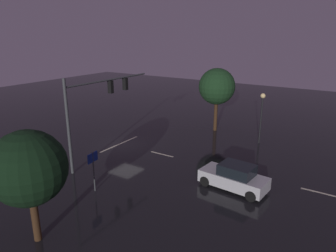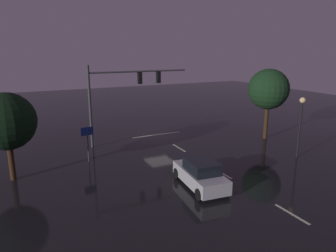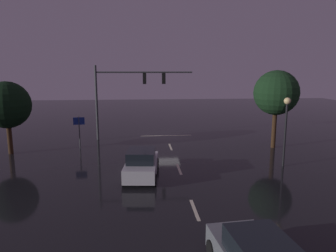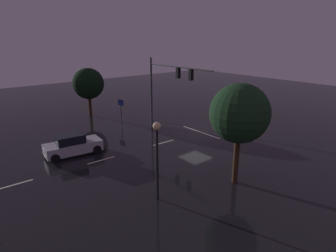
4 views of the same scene
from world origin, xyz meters
TOP-DOWN VIEW (x-y plane):
  - ground_plane at (0.00, 0.00)m, footprint 80.00×80.00m
  - traffic_signal_assembly at (3.62, 0.55)m, footprint 8.93×0.47m
  - lane_dash_far at (0.00, 4.00)m, footprint 0.16×2.20m
  - lane_dash_mid at (0.00, 10.00)m, footprint 0.16×2.20m
  - lane_dash_near at (0.00, 16.00)m, footprint 0.16×2.20m
  - stop_bar at (0.00, -0.64)m, footprint 5.00×0.16m
  - car_approaching at (2.43, 11.20)m, footprint 2.26×4.50m
  - street_lamp_left_kerb at (-7.06, 9.97)m, footprint 0.44×0.44m
  - route_sign at (7.50, 3.85)m, footprint 0.90×0.17m
  - tree_left_near at (-8.55, 4.92)m, footprint 3.64×3.64m
  - tree_right_near at (12.53, 5.07)m, footprint 3.55×3.55m

SIDE VIEW (x-z plane):
  - ground_plane at x=0.00m, z-range 0.00..0.00m
  - lane_dash_far at x=0.00m, z-range 0.00..0.01m
  - lane_dash_mid at x=0.00m, z-range 0.00..0.01m
  - lane_dash_near at x=0.00m, z-range 0.00..0.01m
  - stop_bar at x=0.00m, z-range 0.00..0.01m
  - car_approaching at x=2.43m, z-range -0.05..1.65m
  - route_sign at x=7.50m, z-range 0.59..3.24m
  - street_lamp_left_kerb at x=-7.06m, z-range 0.96..5.60m
  - tree_right_near at x=12.53m, z-range 1.00..6.58m
  - tree_left_near at x=-8.55m, z-range 1.36..7.76m
  - traffic_signal_assembly at x=3.62m, z-range 1.41..8.24m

